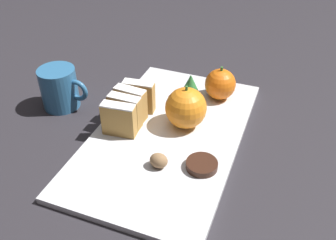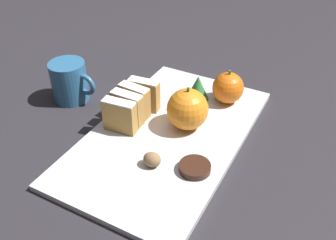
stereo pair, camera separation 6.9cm
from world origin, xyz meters
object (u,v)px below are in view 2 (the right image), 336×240
(walnut, at_px, (152,159))
(orange_near, at_px, (228,88))
(orange_far, at_px, (188,109))
(coffee_mug, at_px, (70,82))
(chocolate_cookie, at_px, (195,168))

(walnut, bearing_deg, orange_near, 80.50)
(orange_far, height_order, coffee_mug, orange_far)
(orange_far, xyz_separation_m, chocolate_cookie, (0.06, -0.10, -0.03))
(orange_far, xyz_separation_m, coffee_mug, (-0.27, -0.01, -0.01))
(orange_far, bearing_deg, orange_near, 72.90)
(orange_near, distance_m, walnut, 0.25)
(orange_far, distance_m, chocolate_cookie, 0.13)
(chocolate_cookie, xyz_separation_m, coffee_mug, (-0.34, 0.09, 0.03))
(orange_far, bearing_deg, chocolate_cookie, -58.11)
(orange_near, distance_m, coffee_mug, 0.34)
(orange_near, bearing_deg, orange_far, -107.10)
(chocolate_cookie, relative_size, coffee_mug, 0.51)
(coffee_mug, bearing_deg, orange_far, 3.14)
(orange_near, relative_size, chocolate_cookie, 1.36)
(orange_near, xyz_separation_m, orange_far, (-0.04, -0.12, 0.01))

